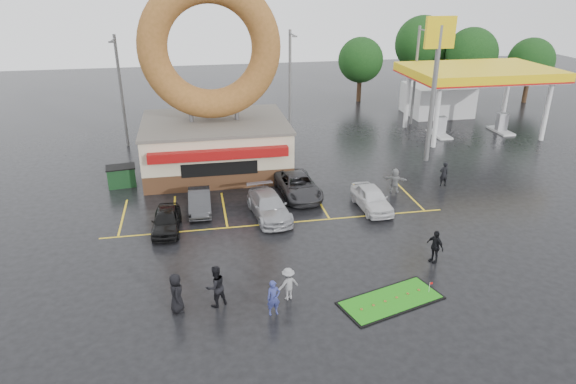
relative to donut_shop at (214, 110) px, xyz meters
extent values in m
plane|color=black|center=(3.00, -12.97, -4.46)|extent=(120.00, 120.00, 0.00)
cube|color=#472B19|center=(0.00, 0.03, -3.86)|extent=(10.00, 8.00, 1.20)
cube|color=beige|center=(0.00, 0.03, -2.11)|extent=(10.00, 8.00, 2.30)
cube|color=#59544C|center=(0.00, 0.03, -0.86)|extent=(10.20, 8.20, 0.20)
cube|color=maroon|center=(0.00, -4.27, -1.86)|extent=(9.00, 0.60, 0.60)
cylinder|color=slate|center=(-1.60, 0.03, -0.16)|extent=(0.30, 0.30, 1.20)
cylinder|color=slate|center=(1.60, 0.03, -0.16)|extent=(0.30, 0.30, 1.20)
torus|color=brown|center=(0.00, 0.03, 4.24)|extent=(9.60, 2.00, 9.60)
cylinder|color=silver|center=(18.00, 2.03, -1.96)|extent=(0.40, 0.40, 5.00)
cylinder|color=silver|center=(28.00, 2.03, -1.96)|extent=(0.40, 0.40, 5.00)
cylinder|color=silver|center=(18.00, 8.03, -1.96)|extent=(0.40, 0.40, 5.00)
cylinder|color=silver|center=(28.00, 8.03, -1.96)|extent=(0.40, 0.40, 5.00)
cube|color=silver|center=(23.00, 5.03, 0.79)|extent=(12.00, 8.00, 0.50)
cube|color=yellow|center=(23.00, 5.03, 1.09)|extent=(12.30, 8.30, 0.70)
cube|color=#99999E|center=(20.00, 5.03, -3.56)|extent=(0.90, 0.60, 1.60)
cube|color=#99999E|center=(26.00, 5.03, -3.56)|extent=(0.90, 0.60, 1.60)
cube|color=silver|center=(23.00, 12.03, -2.96)|extent=(6.00, 5.00, 3.00)
cylinder|color=slate|center=(16.00, -0.97, 0.54)|extent=(0.36, 0.36, 10.00)
cube|color=yellow|center=(16.00, -0.97, 5.04)|extent=(2.20, 0.30, 2.20)
cylinder|color=slate|center=(-7.00, 7.03, 0.04)|extent=(0.24, 0.24, 9.00)
cylinder|color=slate|center=(-7.00, 6.03, 4.24)|extent=(0.12, 2.00, 0.12)
cube|color=slate|center=(-7.00, 5.03, 4.19)|extent=(0.40, 0.18, 0.12)
cylinder|color=slate|center=(7.00, 8.03, 0.04)|extent=(0.24, 0.24, 9.00)
cylinder|color=slate|center=(7.00, 7.03, 4.24)|extent=(0.12, 2.00, 0.12)
cube|color=slate|center=(7.00, 6.03, 4.19)|extent=(0.40, 0.18, 0.12)
cylinder|color=slate|center=(19.00, 9.03, 0.04)|extent=(0.24, 0.24, 9.00)
cylinder|color=slate|center=(19.00, 8.03, 4.24)|extent=(0.12, 2.00, 0.12)
cube|color=slate|center=(19.00, 7.03, 4.19)|extent=(0.40, 0.18, 0.12)
cylinder|color=#332114|center=(29.00, 17.03, -3.02)|extent=(0.50, 0.50, 2.88)
sphere|color=black|center=(29.00, 17.03, 0.74)|extent=(5.60, 5.60, 5.60)
cylinder|color=#332114|center=(35.00, 15.03, -3.20)|extent=(0.50, 0.50, 2.52)
sphere|color=black|center=(35.00, 15.03, 0.09)|extent=(4.90, 4.90, 4.90)
cylinder|color=#332114|center=(25.00, 21.03, -2.84)|extent=(0.50, 0.50, 3.24)
sphere|color=black|center=(25.00, 21.03, 1.39)|extent=(6.30, 6.30, 6.30)
cylinder|color=#332114|center=(17.00, 19.03, -3.20)|extent=(0.50, 0.50, 2.52)
sphere|color=black|center=(17.00, 19.03, 0.09)|extent=(4.90, 4.90, 4.90)
imported|color=black|center=(-3.35, -9.26, -3.83)|extent=(1.69, 3.79, 1.27)
imported|color=#2C2C2F|center=(-1.45, -6.99, -3.84)|extent=(1.36, 3.78, 1.24)
imported|color=#9FA0A4|center=(2.55, -8.54, -3.78)|extent=(2.45, 4.93, 1.38)
imported|color=#2F2F31|center=(4.87, -5.80, -3.77)|extent=(2.65, 5.17, 1.40)
imported|color=silver|center=(8.89, -8.62, -3.77)|extent=(1.80, 4.14, 1.39)
imported|color=navy|center=(1.31, -17.95, -3.66)|extent=(0.63, 0.47, 1.60)
imported|color=black|center=(-1.03, -16.87, -3.51)|extent=(1.16, 1.07, 1.92)
imported|color=gray|center=(2.12, -16.98, -3.69)|extent=(1.13, 0.87, 1.54)
imported|color=black|center=(-2.70, -16.96, -3.57)|extent=(0.61, 0.90, 1.80)
imported|color=black|center=(9.88, -15.19, -3.60)|extent=(0.77, 1.09, 1.72)
imported|color=gray|center=(11.23, -6.43, -3.64)|extent=(1.57, 1.13, 1.64)
imported|color=black|center=(14.90, -5.99, -3.62)|extent=(0.62, 0.42, 1.69)
cube|color=#173D1D|center=(-6.52, -1.94, -3.81)|extent=(1.94, 1.42, 1.30)
cube|color=black|center=(6.55, -18.00, -4.44)|extent=(5.00, 3.24, 0.05)
cube|color=#228516|center=(6.55, -18.00, -4.41)|extent=(4.74, 2.98, 0.03)
cylinder|color=silver|center=(8.45, -17.76, -4.15)|extent=(0.02, 0.02, 0.52)
cube|color=red|center=(8.52, -17.76, -3.94)|extent=(0.14, 0.01, 0.10)
camera|label=1|loc=(-1.43, -35.76, 8.90)|focal=32.00mm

